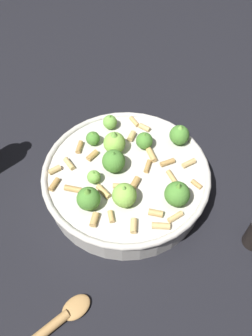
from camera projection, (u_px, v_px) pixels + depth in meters
The scene contains 2 objects.
ground_plane at pixel (126, 188), 0.70m from camera, with size 2.40×2.40×0.00m, color black.
cooking_pan at pixel (126, 177), 0.67m from camera, with size 0.34×0.34×0.12m.
Camera 1 is at (0.40, 0.02, 0.58)m, focal length 35.05 mm.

